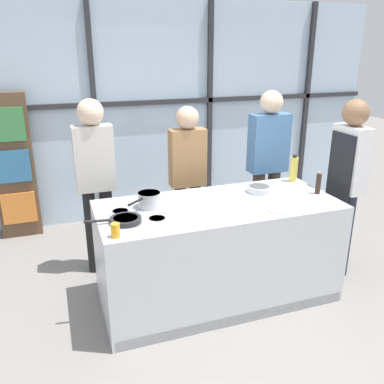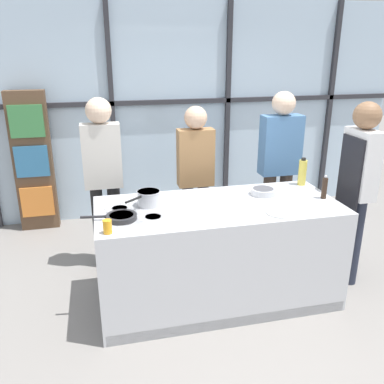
% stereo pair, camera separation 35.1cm
% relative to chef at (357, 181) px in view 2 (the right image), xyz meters
% --- Properties ---
extents(ground_plane, '(18.00, 18.00, 0.00)m').
position_rel_chef_xyz_m(ground_plane, '(-1.35, -0.03, -1.04)').
color(ground_plane, gray).
extents(back_window_wall, '(6.40, 0.10, 2.80)m').
position_rel_chef_xyz_m(back_window_wall, '(-1.35, 2.19, 0.37)').
color(back_window_wall, silver).
rests_on(back_window_wall, ground_plane).
extents(bookshelf, '(0.46, 0.19, 1.74)m').
position_rel_chef_xyz_m(bookshelf, '(-3.13, 2.01, -0.16)').
color(bookshelf, brown).
rests_on(bookshelf, ground_plane).
extents(demo_island, '(2.11, 0.92, 0.93)m').
position_rel_chef_xyz_m(demo_island, '(-1.35, -0.03, -0.57)').
color(demo_island, silver).
rests_on(demo_island, ground_plane).
extents(chef, '(0.25, 0.38, 1.77)m').
position_rel_chef_xyz_m(chef, '(0.00, 0.00, 0.00)').
color(chef, '#232838').
rests_on(chef, ground_plane).
extents(spectator_far_left, '(0.38, 0.25, 1.77)m').
position_rel_chef_xyz_m(spectator_far_left, '(-2.30, 0.82, 0.01)').
color(spectator_far_left, black).
rests_on(spectator_far_left, ground_plane).
extents(spectator_center_left, '(0.37, 0.23, 1.66)m').
position_rel_chef_xyz_m(spectator_center_left, '(-1.35, 0.82, -0.07)').
color(spectator_center_left, '#232838').
rests_on(spectator_center_left, ground_plane).
extents(spectator_center_right, '(0.44, 0.25, 1.78)m').
position_rel_chef_xyz_m(spectator_center_right, '(-0.41, 0.82, -0.01)').
color(spectator_center_right, '#47382D').
rests_on(spectator_center_right, ground_plane).
extents(frying_pan, '(0.44, 0.24, 0.04)m').
position_rel_chef_xyz_m(frying_pan, '(-2.20, -0.15, -0.09)').
color(frying_pan, '#232326').
rests_on(frying_pan, demo_island).
extents(saucepan, '(0.31, 0.28, 0.13)m').
position_rel_chef_xyz_m(saucepan, '(-1.94, 0.09, -0.04)').
color(saucepan, silver).
rests_on(saucepan, demo_island).
extents(white_plate, '(0.24, 0.24, 0.01)m').
position_rel_chef_xyz_m(white_plate, '(-0.92, -0.33, -0.10)').
color(white_plate, white).
rests_on(white_plate, demo_island).
extents(mixing_bowl, '(0.23, 0.23, 0.06)m').
position_rel_chef_xyz_m(mixing_bowl, '(-0.88, 0.13, -0.08)').
color(mixing_bowl, silver).
rests_on(mixing_bowl, demo_island).
extents(oil_bottle, '(0.08, 0.08, 0.27)m').
position_rel_chef_xyz_m(oil_bottle, '(-0.40, 0.31, 0.02)').
color(oil_bottle, '#E0CC4C').
rests_on(oil_bottle, demo_island).
extents(pepper_grinder, '(0.05, 0.05, 0.22)m').
position_rel_chef_xyz_m(pepper_grinder, '(-0.39, -0.09, -0.01)').
color(pepper_grinder, '#332319').
rests_on(pepper_grinder, demo_island).
extents(juice_glass_near, '(0.07, 0.07, 0.10)m').
position_rel_chef_xyz_m(juice_glass_near, '(-2.31, -0.39, -0.06)').
color(juice_glass_near, orange).
rests_on(juice_glass_near, demo_island).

